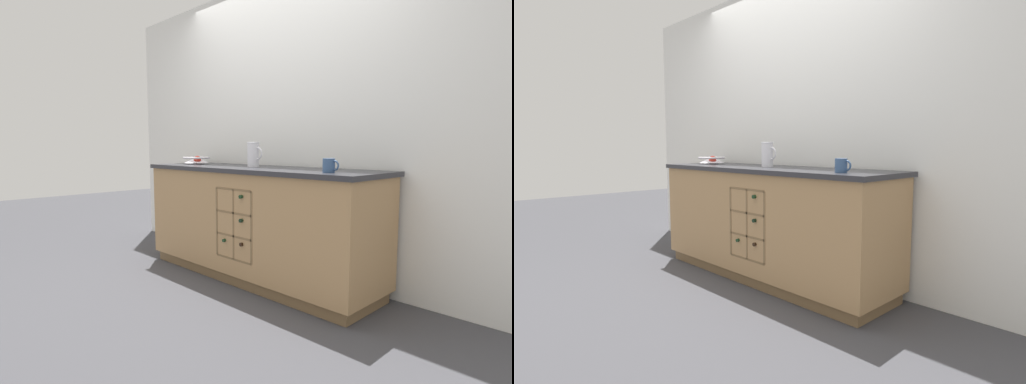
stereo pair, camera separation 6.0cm
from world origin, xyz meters
TOP-DOWN VIEW (x-y plane):
  - ground_plane at (0.00, 0.00)m, footprint 14.00×14.00m
  - back_wall at (0.00, 0.38)m, footprint 4.57×0.06m
  - kitchen_island at (0.00, -0.00)m, footprint 2.21×0.65m
  - fruit_bowl at (-0.85, 0.03)m, footprint 0.26×0.26m
  - white_pitcher at (-0.05, 0.02)m, footprint 0.16×0.10m
  - ceramic_mug at (0.82, -0.15)m, footprint 0.12×0.08m

SIDE VIEW (x-z plane):
  - ground_plane at x=0.00m, z-range 0.00..0.00m
  - kitchen_island at x=0.00m, z-range 0.01..0.93m
  - fruit_bowl at x=-0.85m, z-range 0.93..1.01m
  - ceramic_mug at x=0.82m, z-range 0.93..1.02m
  - white_pitcher at x=-0.05m, z-range 0.93..1.14m
  - back_wall at x=0.00m, z-range 0.00..2.55m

